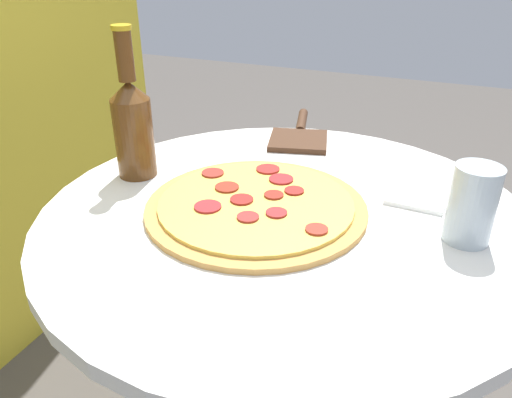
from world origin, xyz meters
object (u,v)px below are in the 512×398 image
(drinking_glass, at_px, (472,205))
(pizza, at_px, (256,205))
(pizza_paddle, at_px, (299,135))
(beer_bottle, at_px, (133,124))

(drinking_glass, bearing_deg, pizza, 96.57)
(pizza, height_order, pizza_paddle, pizza)
(pizza, bearing_deg, beer_bottle, 81.16)
(pizza, bearing_deg, pizza_paddle, 6.94)
(pizza, xyz_separation_m, drinking_glass, (0.04, -0.32, 0.05))
(pizza, xyz_separation_m, pizza_paddle, (0.34, 0.04, -0.00))
(beer_bottle, bearing_deg, drinking_glass, -90.33)
(beer_bottle, distance_m, drinking_glass, 0.58)
(drinking_glass, bearing_deg, beer_bottle, 89.67)
(pizza_paddle, bearing_deg, drinking_glass, -145.48)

